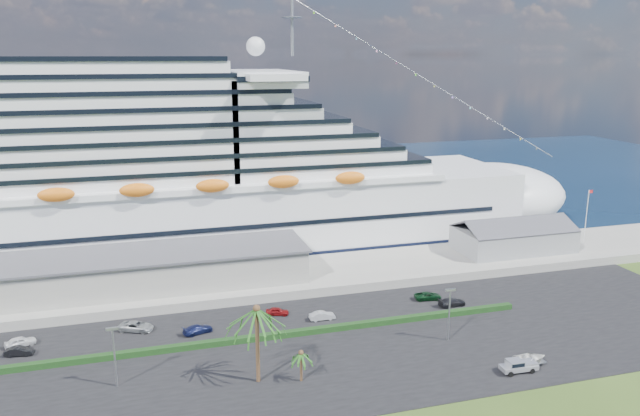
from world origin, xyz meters
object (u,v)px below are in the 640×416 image
object	(u,v)px
pickup_truck	(518,365)
boat_trailer	(530,359)
cruise_ship	(149,179)
parked_car_3	(198,329)

from	to	relation	value
pickup_truck	boat_trailer	size ratio (longest dim) A/B	0.92
cruise_ship	parked_car_3	world-z (taller)	cruise_ship
boat_trailer	parked_car_3	bearing A→B (deg)	151.39
parked_car_3	boat_trailer	size ratio (longest dim) A/B	0.83
cruise_ship	boat_trailer	xyz separation A→B (m)	(48.61, -66.53, -15.49)
parked_car_3	pickup_truck	xyz separation A→B (m)	(40.77, -24.69, 0.32)
cruise_ship	boat_trailer	world-z (taller)	cruise_ship
pickup_truck	cruise_ship	bearing A→B (deg)	124.27
cruise_ship	boat_trailer	size ratio (longest dim) A/B	33.62
cruise_ship	boat_trailer	distance (m)	83.84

